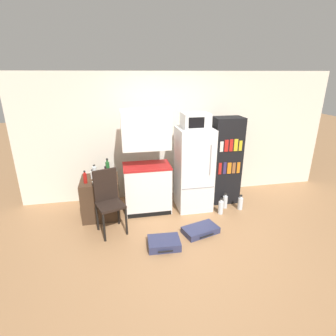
# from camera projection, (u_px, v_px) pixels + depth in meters

# --- Properties ---
(ground_plane) EXTENTS (24.00, 24.00, 0.00)m
(ground_plane) POSITION_uv_depth(u_px,v_px,m) (197.00, 248.00, 3.94)
(ground_plane) COLOR #A3754C
(wall_back) EXTENTS (6.40, 0.10, 2.51)m
(wall_back) POSITION_uv_depth(u_px,v_px,m) (180.00, 136.00, 5.39)
(wall_back) COLOR silver
(wall_back) RESTS_ON ground_plane
(side_table) EXTENTS (0.65, 0.64, 0.71)m
(side_table) POSITION_uv_depth(u_px,v_px,m) (101.00, 197.00, 4.74)
(side_table) COLOR #422D1E
(side_table) RESTS_ON ground_plane
(kitchen_hutch) EXTENTS (0.86, 0.57, 1.90)m
(kitchen_hutch) POSITION_uv_depth(u_px,v_px,m) (147.00, 166.00, 4.75)
(kitchen_hutch) COLOR white
(kitchen_hutch) RESTS_ON ground_plane
(refrigerator) EXTENTS (0.63, 0.65, 1.56)m
(refrigerator) POSITION_uv_depth(u_px,v_px,m) (194.00, 169.00, 4.91)
(refrigerator) COLOR white
(refrigerator) RESTS_ON ground_plane
(microwave) EXTENTS (0.47, 0.41, 0.26)m
(microwave) POSITION_uv_depth(u_px,v_px,m) (195.00, 121.00, 4.60)
(microwave) COLOR silver
(microwave) RESTS_ON refrigerator
(bookshelf) EXTENTS (0.55, 0.39, 1.71)m
(bookshelf) POSITION_uv_depth(u_px,v_px,m) (225.00, 161.00, 5.12)
(bookshelf) COLOR black
(bookshelf) RESTS_ON ground_plane
(bottle_wine_dark) EXTENTS (0.07, 0.07, 0.26)m
(bottle_wine_dark) POSITION_uv_depth(u_px,v_px,m) (106.00, 175.00, 4.51)
(bottle_wine_dark) COLOR black
(bottle_wine_dark) RESTS_ON side_table
(bottle_clear_short) EXTENTS (0.08, 0.08, 0.18)m
(bottle_clear_short) POSITION_uv_depth(u_px,v_px,m) (95.00, 170.00, 4.81)
(bottle_clear_short) COLOR silver
(bottle_clear_short) RESTS_ON side_table
(bottle_ketchup_red) EXTENTS (0.06, 0.06, 0.22)m
(bottle_ketchup_red) POSITION_uv_depth(u_px,v_px,m) (85.00, 178.00, 4.42)
(bottle_ketchup_red) COLOR #AD1914
(bottle_ketchup_red) RESTS_ON side_table
(bottle_green_tall) EXTENTS (0.07, 0.07, 0.32)m
(bottle_green_tall) POSITION_uv_depth(u_px,v_px,m) (108.00, 168.00, 4.75)
(bottle_green_tall) COLOR #1E6028
(bottle_green_tall) RESTS_ON side_table
(bottle_milk_white) EXTENTS (0.06, 0.06, 0.17)m
(bottle_milk_white) POSITION_uv_depth(u_px,v_px,m) (92.00, 175.00, 4.61)
(bottle_milk_white) COLOR white
(bottle_milk_white) RESTS_ON side_table
(bowl) EXTENTS (0.12, 0.12, 0.03)m
(bowl) POSITION_uv_depth(u_px,v_px,m) (96.00, 182.00, 4.44)
(bowl) COLOR silver
(bowl) RESTS_ON side_table
(chair) EXTENTS (0.51, 0.51, 1.04)m
(chair) POSITION_uv_depth(u_px,v_px,m) (108.00, 196.00, 4.20)
(chair) COLOR black
(chair) RESTS_ON ground_plane
(suitcase_large_flat) EXTENTS (0.63, 0.47, 0.10)m
(suitcase_large_flat) POSITION_uv_depth(u_px,v_px,m) (200.00, 230.00, 4.29)
(suitcase_large_flat) COLOR navy
(suitcase_large_flat) RESTS_ON ground_plane
(suitcase_small_flat) EXTENTS (0.50, 0.40, 0.12)m
(suitcase_small_flat) POSITION_uv_depth(u_px,v_px,m) (164.00, 243.00, 3.95)
(suitcase_small_flat) COLOR navy
(suitcase_small_flat) RESTS_ON ground_plane
(water_bottle_front) EXTENTS (0.09, 0.09, 0.32)m
(water_bottle_front) POSITION_uv_depth(u_px,v_px,m) (221.00, 207.00, 4.85)
(water_bottle_front) COLOR silver
(water_bottle_front) RESTS_ON ground_plane
(water_bottle_middle) EXTENTS (0.09, 0.09, 0.31)m
(water_bottle_middle) POSITION_uv_depth(u_px,v_px,m) (225.00, 202.00, 5.07)
(water_bottle_middle) COLOR silver
(water_bottle_middle) RESTS_ON ground_plane
(water_bottle_back) EXTENTS (0.09, 0.09, 0.30)m
(water_bottle_back) POSITION_uv_depth(u_px,v_px,m) (240.00, 203.00, 5.02)
(water_bottle_back) COLOR silver
(water_bottle_back) RESTS_ON ground_plane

